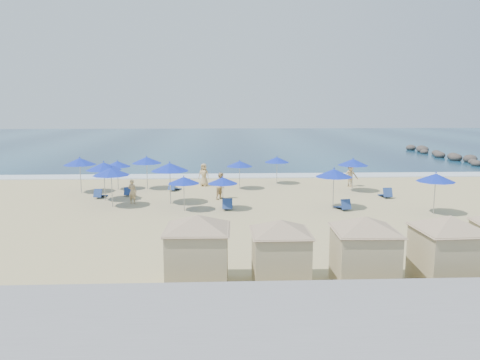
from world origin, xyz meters
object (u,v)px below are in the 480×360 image
(cabana_1, at_px, (281,244))
(cabana_3, at_px, (449,242))
(umbrella_3, at_px, (184,180))
(umbrella_11, at_px, (436,178))
(cabana_2, at_px, (365,243))
(umbrella_7, at_px, (240,164))
(umbrella_8, at_px, (334,173))
(trash_bin, at_px, (353,232))
(beachgoer_0, at_px, (132,192))
(umbrella_4, at_px, (147,160))
(umbrella_6, at_px, (223,181))
(beachgoer_1, at_px, (221,186))
(umbrella_9, at_px, (277,160))
(umbrella_10, at_px, (353,162))
(beachgoer_3, at_px, (204,175))
(umbrella_12, at_px, (104,166))
(rock_jetty, at_px, (460,158))
(umbrella_1, at_px, (111,171))
(cabana_0, at_px, (198,241))
(umbrella_5, at_px, (170,167))
(beachgoer_2, at_px, (351,175))
(umbrella_0, at_px, (80,161))
(umbrella_2, at_px, (117,164))

(cabana_1, height_order, cabana_3, cabana_3)
(umbrella_3, bearing_deg, cabana_1, -70.19)
(umbrella_11, bearing_deg, cabana_2, -125.07)
(umbrella_7, height_order, umbrella_8, umbrella_8)
(trash_bin, height_order, beachgoer_0, beachgoer_0)
(umbrella_4, xyz_separation_m, umbrella_6, (5.59, -7.19, -0.39))
(beachgoer_0, bearing_deg, umbrella_8, -167.32)
(beachgoer_1, bearing_deg, trash_bin, -110.73)
(umbrella_8, height_order, beachgoer_0, umbrella_8)
(umbrella_4, relative_size, umbrella_9, 1.13)
(cabana_3, xyz_separation_m, umbrella_10, (1.75, 17.83, 0.55))
(umbrella_10, relative_size, beachgoer_3, 1.42)
(trash_bin, distance_m, umbrella_12, 16.99)
(rock_jetty, bearing_deg, umbrella_7, -148.04)
(cabana_1, distance_m, umbrella_1, 15.71)
(cabana_0, xyz_separation_m, umbrella_8, (7.66, 11.90, 0.58))
(umbrella_4, bearing_deg, cabana_3, -55.78)
(umbrella_9, bearing_deg, umbrella_1, -144.73)
(umbrella_5, xyz_separation_m, beachgoer_3, (1.93, 6.38, -1.48))
(rock_jetty, distance_m, beachgoer_2, 22.25)
(umbrella_1, distance_m, umbrella_6, 6.94)
(umbrella_9, relative_size, beachgoer_1, 1.25)
(umbrella_6, distance_m, beachgoer_1, 3.40)
(umbrella_1, bearing_deg, umbrella_5, 12.86)
(cabana_0, distance_m, beachgoer_1, 15.20)
(cabana_3, bearing_deg, rock_jetty, 61.79)
(rock_jetty, bearing_deg, umbrella_6, -139.51)
(rock_jetty, relative_size, beachgoer_3, 15.15)
(umbrella_10, height_order, beachgoer_0, umbrella_10)
(umbrella_0, distance_m, beachgoer_2, 20.11)
(trash_bin, bearing_deg, cabana_2, -93.00)
(umbrella_0, bearing_deg, beachgoer_0, -42.11)
(umbrella_7, bearing_deg, umbrella_6, -100.73)
(umbrella_4, bearing_deg, umbrella_3, -65.93)
(cabana_1, xyz_separation_m, umbrella_9, (2.45, 20.94, 0.45))
(umbrella_10, relative_size, umbrella_12, 0.95)
(umbrella_3, height_order, umbrella_6, umbrella_3)
(umbrella_2, bearing_deg, umbrella_8, -26.16)
(umbrella_1, distance_m, umbrella_8, 13.57)
(beachgoer_3, bearing_deg, umbrella_2, -148.52)
(beachgoer_2, height_order, beachgoer_3, beachgoer_2)
(umbrella_2, height_order, umbrella_3, umbrella_2)
(umbrella_0, height_order, umbrella_2, umbrella_0)
(cabana_2, xyz_separation_m, umbrella_10, (4.64, 17.66, 0.57))
(rock_jetty, relative_size, umbrella_4, 10.57)
(cabana_1, height_order, beachgoer_1, cabana_1)
(cabana_2, bearing_deg, beachgoer_1, 107.50)
(umbrella_4, bearing_deg, beachgoer_3, 15.12)
(beachgoer_0, bearing_deg, trash_bin, 165.73)
(cabana_0, xyz_separation_m, umbrella_7, (2.27, 18.76, 0.30))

